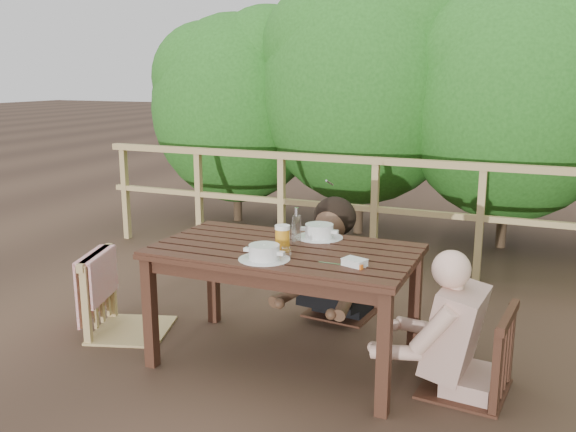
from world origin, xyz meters
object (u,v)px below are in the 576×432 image
at_px(soup_near, 264,253).
at_px(table, 285,306).
at_px(beer_glass, 282,240).
at_px(chair_far, 343,252).
at_px(diner_right, 477,280).
at_px(bottle, 296,227).
at_px(butter_tub, 354,264).
at_px(soup_far, 319,232).
at_px(chair_right, 469,311).
at_px(woman, 345,223).
at_px(tumbler, 286,253).
at_px(chair_left, 128,259).
at_px(bread_roll, 271,254).

bearing_deg(soup_near, table, 87.32).
bearing_deg(beer_glass, table, 104.86).
xyz_separation_m(chair_far, diner_right, (1.01, -0.82, 0.18)).
distance_m(diner_right, soup_near, 1.15).
bearing_deg(bottle, butter_tub, -31.29).
bearing_deg(bottle, soup_far, 71.25).
distance_m(chair_right, diner_right, 0.18).
height_order(soup_far, beer_glass, beer_glass).
relative_size(woman, beer_glass, 8.01).
bearing_deg(beer_glass, tumbler, -55.88).
bearing_deg(bottle, woman, 87.17).
relative_size(chair_left, woman, 0.76).
height_order(soup_far, bottle, bottle).
xyz_separation_m(table, butter_tub, (0.48, -0.18, 0.38)).
distance_m(woman, butter_tub, 1.16).
bearing_deg(beer_glass, bread_roll, -95.23).
xyz_separation_m(table, chair_left, (-1.13, -0.01, 0.16)).
distance_m(chair_far, soup_near, 1.18).
relative_size(chair_left, chair_far, 1.11).
height_order(bottle, butter_tub, bottle).
bearing_deg(table, soup_near, -92.68).
height_order(chair_left, bread_roll, chair_left).
distance_m(chair_right, beer_glass, 1.10).
height_order(chair_left, soup_near, chair_left).
distance_m(table, soup_near, 0.48).
relative_size(table, tumbler, 22.41).
xyz_separation_m(woman, diner_right, (1.01, -0.84, -0.03)).
relative_size(table, soup_near, 5.30).
height_order(woman, tumbler, woman).
bearing_deg(diner_right, butter_tub, 117.13).
xyz_separation_m(tumbler, butter_tub, (0.40, -0.01, -0.01)).
bearing_deg(diner_right, chair_far, 56.56).
height_order(table, bread_roll, bread_roll).
xyz_separation_m(beer_glass, bottle, (0.01, 0.17, 0.03)).
xyz_separation_m(diner_right, butter_tub, (-0.61, -0.24, 0.08)).
xyz_separation_m(beer_glass, butter_tub, (0.46, -0.10, -0.06)).
xyz_separation_m(chair_right, butter_tub, (-0.58, -0.24, 0.26)).
xyz_separation_m(table, soup_near, (-0.01, -0.26, 0.40)).
height_order(table, bottle, bottle).
bearing_deg(diner_right, bottle, 93.93).
height_order(bread_roll, tumbler, tumbler).
bearing_deg(chair_left, bread_roll, -118.19).
xyz_separation_m(chair_right, tumbler, (-0.98, -0.23, 0.27)).
height_order(soup_near, beer_glass, beer_glass).
bearing_deg(diner_right, bread_roll, 109.90).
bearing_deg(bread_roll, beer_glass, 84.77).
height_order(tumbler, butter_tub, tumbler).
bearing_deg(diner_right, soup_far, 82.15).
height_order(soup_near, soup_far, soup_far).
height_order(chair_left, beer_glass, chair_left).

